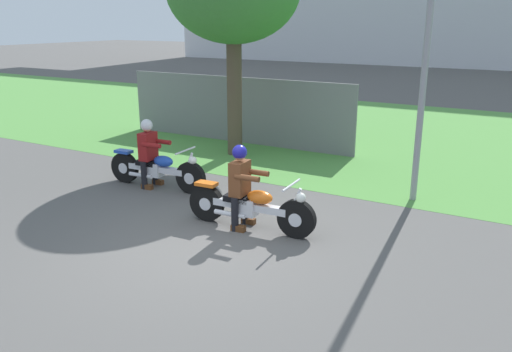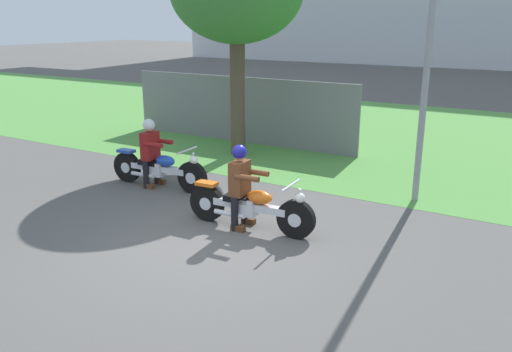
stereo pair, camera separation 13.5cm
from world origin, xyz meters
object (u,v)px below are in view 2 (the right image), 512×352
Objects in this scene: motorcycle_lead at (250,207)px; motorcycle_follow at (159,169)px; rider_follow at (151,147)px; rider_lead at (241,180)px.

motorcycle_follow is (-2.75, 0.94, 0.00)m from motorcycle_lead.
motorcycle_lead is 1.62× the size of rider_follow.
motorcycle_lead is at bearing -0.84° from rider_lead.
rider_lead is 0.61× the size of motorcycle_follow.
motorcycle_follow is 0.46m from rider_follow.
rider_lead is 1.00× the size of rider_follow.
motorcycle_lead is 3.09m from rider_follow.
motorcycle_follow is (-2.58, 0.95, -0.42)m from rider_lead.
rider_lead is 2.91m from rider_follow.
rider_lead reaches higher than motorcycle_follow.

